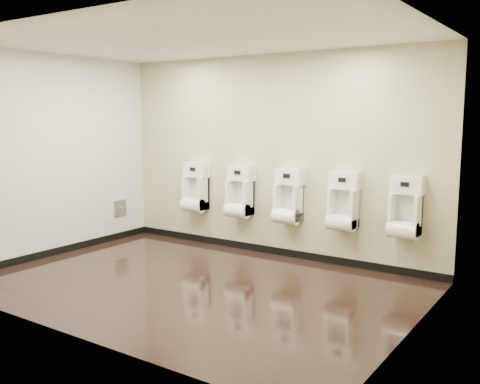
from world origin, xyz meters
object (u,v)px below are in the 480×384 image
object	(u,v)px
urinal_2	(288,200)
urinal_4	(405,212)
access_panel	(120,208)
urinal_1	(240,195)
urinal_3	(343,206)
urinal_0	(195,191)

from	to	relation	value
urinal_2	urinal_4	world-z (taller)	same
access_panel	urinal_4	distance (m)	4.45
urinal_1	urinal_3	size ratio (longest dim) A/B	1.00
urinal_2	urinal_1	bearing A→B (deg)	180.00
urinal_0	access_panel	bearing A→B (deg)	-160.90
urinal_2	access_panel	bearing A→B (deg)	-171.58
urinal_3	urinal_4	xyz separation A→B (m)	(0.79, 0.00, 0.00)
access_panel	urinal_1	world-z (taller)	urinal_1
access_panel	urinal_0	size ratio (longest dim) A/B	0.34
urinal_1	urinal_2	size ratio (longest dim) A/B	1.00
urinal_0	urinal_1	xyz separation A→B (m)	(0.82, 0.00, 0.00)
access_panel	urinal_0	bearing A→B (deg)	19.10
urinal_0	urinal_4	xyz separation A→B (m)	(3.21, 0.00, 0.00)
urinal_1	urinal_3	xyz separation A→B (m)	(1.60, 0.00, 0.00)
urinal_2	urinal_4	bearing A→B (deg)	0.00
urinal_3	urinal_4	bearing A→B (deg)	0.00
urinal_0	urinal_3	bearing A→B (deg)	0.00
urinal_4	access_panel	bearing A→B (deg)	-174.59
urinal_0	urinal_4	size ratio (longest dim) A/B	1.00
access_panel	urinal_2	bearing A→B (deg)	8.42
urinal_2	urinal_3	size ratio (longest dim) A/B	1.00
access_panel	urinal_2	xyz separation A→B (m)	(2.83, 0.42, 0.32)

